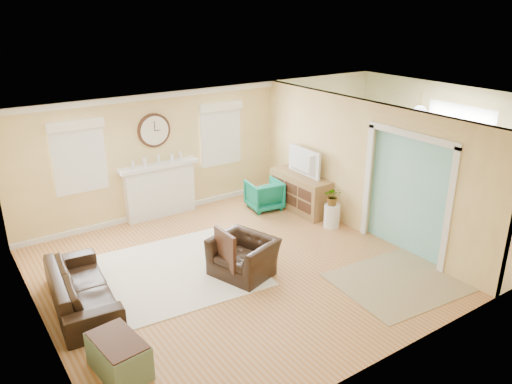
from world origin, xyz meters
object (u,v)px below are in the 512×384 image
at_px(green_chair, 264,195).
at_px(dining_table, 410,200).
at_px(sofa, 81,288).
at_px(credenza, 300,192).
at_px(eames_chair, 243,256).

distance_m(green_chair, dining_table, 3.17).
relative_size(sofa, credenza, 1.32).
bearing_deg(dining_table, green_chair, 36.92).
bearing_deg(eames_chair, dining_table, 73.77).
height_order(sofa, eames_chair, eames_chair).
relative_size(sofa, eames_chair, 2.08).
bearing_deg(dining_table, sofa, 72.02).
height_order(sofa, credenza, credenza).
xyz_separation_m(green_chair, dining_table, (2.49, -1.97, -0.03)).
distance_m(green_chair, credenza, 0.79).
bearing_deg(eames_chair, green_chair, 119.57).
distance_m(eames_chair, credenza, 3.03).
height_order(sofa, green_chair, green_chair).
bearing_deg(credenza, eames_chair, -146.95).
bearing_deg(credenza, sofa, -167.91).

